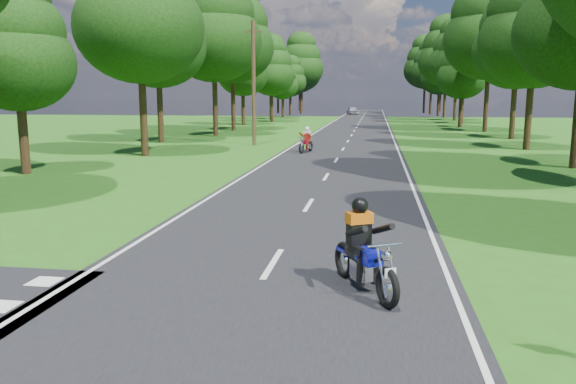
# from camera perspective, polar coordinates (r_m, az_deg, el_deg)

# --- Properties ---
(ground) EXTENTS (160.00, 160.00, 0.00)m
(ground) POSITION_cam_1_polar(r_m,az_deg,el_deg) (9.25, -3.84, -10.95)
(ground) COLOR #275914
(ground) RESTS_ON ground
(main_road) EXTENTS (7.00, 140.00, 0.02)m
(main_road) POSITION_cam_1_polar(r_m,az_deg,el_deg) (58.56, 6.97, 6.54)
(main_road) COLOR black
(main_road) RESTS_ON ground
(road_markings) EXTENTS (7.40, 140.00, 0.01)m
(road_markings) POSITION_cam_1_polar(r_m,az_deg,el_deg) (56.69, 6.77, 6.46)
(road_markings) COLOR silver
(road_markings) RESTS_ON main_road
(treeline) EXTENTS (40.00, 115.35, 14.78)m
(treeline) POSITION_cam_1_polar(r_m,az_deg,el_deg) (68.68, 8.64, 13.86)
(treeline) COLOR black
(treeline) RESTS_ON ground
(telegraph_pole) EXTENTS (1.20, 0.26, 8.00)m
(telegraph_pole) POSITION_cam_1_polar(r_m,az_deg,el_deg) (37.30, -3.51, 11.02)
(telegraph_pole) COLOR #382616
(telegraph_pole) RESTS_ON ground
(rider_near_blue) EXTENTS (1.45, 1.97, 1.58)m
(rider_near_blue) POSITION_cam_1_polar(r_m,az_deg,el_deg) (9.44, 7.81, -5.43)
(rider_near_blue) COLOR #0D1196
(rider_near_blue) RESTS_ON main_road
(rider_far_red) EXTENTS (0.99, 1.86, 1.48)m
(rider_far_red) POSITION_cam_1_polar(r_m,az_deg,el_deg) (32.42, 1.84, 5.35)
(rider_far_red) COLOR maroon
(rider_far_red) RESTS_ON main_road
(distant_car) EXTENTS (2.44, 4.28, 1.37)m
(distant_car) POSITION_cam_1_polar(r_m,az_deg,el_deg) (97.26, 6.56, 8.23)
(distant_car) COLOR #B5B7BD
(distant_car) RESTS_ON main_road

